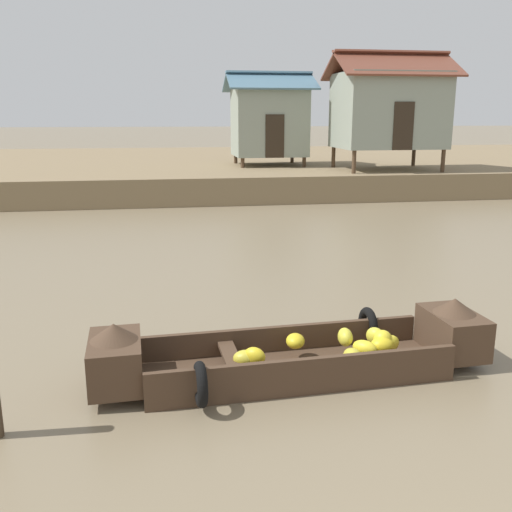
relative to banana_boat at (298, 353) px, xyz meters
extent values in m
plane|color=#7A6B51|center=(0.86, 4.44, -0.30)|extent=(300.00, 300.00, 0.00)
cube|color=#7F6B4C|center=(0.86, 23.81, 0.21)|extent=(160.00, 20.00, 1.02)
cube|color=#473323|center=(-0.04, 0.00, -0.24)|extent=(3.85, 1.36, 0.12)
cube|color=#473323|center=(-0.07, 0.54, -0.01)|extent=(3.79, 0.29, 0.34)
cube|color=#473323|center=(-0.01, -0.54, -0.01)|extent=(3.79, 0.29, 0.34)
cube|color=#473323|center=(2.15, 0.12, 0.09)|extent=(0.66, 1.02, 0.55)
cone|color=#473323|center=(2.15, 0.12, 0.47)|extent=(0.59, 0.59, 0.20)
cube|color=#473323|center=(-2.24, -0.12, 0.09)|extent=(0.66, 1.02, 0.55)
cone|color=#473323|center=(-2.24, -0.12, 0.47)|extent=(0.59, 0.59, 0.20)
cube|color=#473323|center=(-0.85, -0.04, 0.01)|extent=(0.26, 1.05, 0.05)
torus|color=black|center=(1.19, 0.73, 0.02)|extent=(0.15, 0.53, 0.52)
torus|color=black|center=(-1.28, -0.72, 0.02)|extent=(0.15, 0.53, 0.52)
ellipsoid|color=gold|center=(0.62, -0.29, 0.03)|extent=(0.23, 0.31, 0.20)
ellipsoid|color=yellow|center=(-0.59, -0.22, 0.09)|extent=(0.33, 0.31, 0.23)
ellipsoid|color=yellow|center=(1.11, 0.23, 0.06)|extent=(0.31, 0.32, 0.24)
ellipsoid|color=yellow|center=(1.22, 0.01, 0.03)|extent=(0.38, 0.31, 0.23)
ellipsoid|color=yellow|center=(1.09, -0.07, 0.05)|extent=(0.32, 0.27, 0.22)
ellipsoid|color=yellow|center=(0.66, 0.13, 0.11)|extent=(0.22, 0.32, 0.24)
ellipsoid|color=yellow|center=(0.02, 0.23, 0.06)|extent=(0.30, 0.35, 0.19)
ellipsoid|color=gold|center=(-0.69, -0.17, 0.05)|extent=(0.35, 0.28, 0.20)
ellipsoid|color=yellow|center=(0.84, -0.13, 0.06)|extent=(0.37, 0.37, 0.20)
ellipsoid|color=yellow|center=(1.13, 0.03, 0.09)|extent=(0.30, 0.30, 0.25)
cylinder|color=#4C3826|center=(1.76, 17.79, 0.93)|extent=(0.16, 0.16, 0.42)
cylinder|color=#4C3826|center=(4.46, 17.79, 0.93)|extent=(0.16, 0.16, 0.42)
cylinder|color=#4C3826|center=(1.76, 20.17, 0.93)|extent=(0.16, 0.16, 0.42)
cylinder|color=#4C3826|center=(4.46, 20.17, 0.93)|extent=(0.16, 0.16, 0.42)
cube|color=gray|center=(3.11, 18.98, 2.62)|extent=(3.10, 2.78, 2.96)
cube|color=#2D2319|center=(3.11, 17.57, 2.04)|extent=(0.80, 0.04, 1.80)
cube|color=slate|center=(3.11, 18.29, 4.34)|extent=(3.80, 1.88, 0.84)
cube|color=slate|center=(3.11, 19.67, 4.34)|extent=(3.80, 1.88, 0.84)
cylinder|color=#4C3826|center=(5.66, 14.72, 1.16)|extent=(0.16, 0.16, 0.89)
cylinder|color=#4C3826|center=(9.32, 14.72, 1.16)|extent=(0.16, 0.16, 0.89)
cylinder|color=#4C3826|center=(5.66, 17.45, 1.16)|extent=(0.16, 0.16, 0.89)
cylinder|color=#4C3826|center=(9.32, 17.45, 1.16)|extent=(0.16, 0.16, 0.89)
cube|color=gray|center=(7.49, 16.08, 3.07)|extent=(4.06, 3.13, 2.95)
cube|color=#2D2319|center=(7.49, 14.50, 2.50)|extent=(0.80, 0.04, 1.80)
cube|color=brown|center=(7.49, 15.30, 4.84)|extent=(4.76, 2.05, 1.09)
cube|color=brown|center=(7.49, 16.87, 4.84)|extent=(4.76, 2.05, 1.09)
camera|label=1|loc=(-1.59, -6.55, 2.93)|focal=40.05mm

